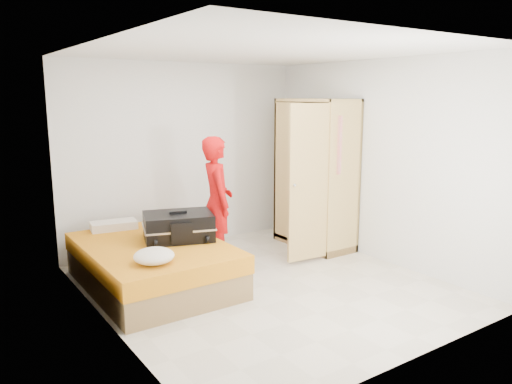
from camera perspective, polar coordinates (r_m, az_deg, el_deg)
room at (r=5.46m, az=1.20°, el=2.11°), size 4.00×4.02×2.60m
bed at (r=5.85m, az=-11.66°, el=-8.10°), size 1.42×2.02×0.50m
wardrobe at (r=7.07m, az=6.71°, el=1.58°), size 1.17×1.20×2.10m
person at (r=6.25m, az=-4.49°, el=-1.21°), size 0.55×0.69×1.66m
suitcase at (r=5.84m, az=-8.86°, el=-3.92°), size 0.93×0.79×0.34m
round_cushion at (r=5.08m, az=-11.58°, el=-7.18°), size 0.40×0.40×0.15m
pillow at (r=6.48m, az=-15.96°, el=-3.67°), size 0.59×0.36×0.10m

